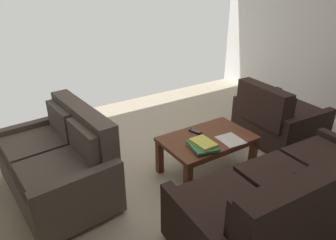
{
  "coord_description": "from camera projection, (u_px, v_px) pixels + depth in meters",
  "views": [
    {
      "loc": [
        1.92,
        2.26,
        2.08
      ],
      "look_at": [
        0.59,
        0.2,
        0.91
      ],
      "focal_mm": 32.87,
      "sensor_mm": 36.0,
      "label": 1
    }
  ],
  "objects": [
    {
      "name": "loose_magazine",
      "position": [
        231.0,
        140.0,
        3.34
      ],
      "size": [
        0.26,
        0.3,
        0.01
      ],
      "primitive_type": "cube",
      "rotation": [
        0.0,
        0.0,
        6.2
      ],
      "color": "silver",
      "rests_on": "coffee_table"
    },
    {
      "name": "sofa_main",
      "position": [
        295.0,
        199.0,
        2.59
      ],
      "size": [
        2.07,
        1.0,
        0.89
      ],
      "color": "black",
      "rests_on": "ground"
    },
    {
      "name": "tv_remote",
      "position": [
        195.0,
        132.0,
        3.49
      ],
      "size": [
        0.09,
        0.17,
        0.02
      ],
      "color": "black",
      "rests_on": "coffee_table"
    },
    {
      "name": "ground_plane",
      "position": [
        201.0,
        173.0,
        3.55
      ],
      "size": [
        5.35,
        5.02,
        0.01
      ],
      "primitive_type": "cube",
      "color": "#B7A88E"
    },
    {
      "name": "loveseat_near",
      "position": [
        61.0,
        161.0,
        3.09
      ],
      "size": [
        0.95,
        1.44,
        0.9
      ],
      "color": "black",
      "rests_on": "ground"
    },
    {
      "name": "coffee_table",
      "position": [
        207.0,
        143.0,
        3.43
      ],
      "size": [
        1.01,
        0.63,
        0.45
      ],
      "color": "brown",
      "rests_on": "ground"
    },
    {
      "name": "book_stack",
      "position": [
        203.0,
        145.0,
        3.17
      ],
      "size": [
        0.31,
        0.33,
        0.08
      ],
      "color": "#C63833",
      "rests_on": "coffee_table"
    },
    {
      "name": "armchair_side",
      "position": [
        277.0,
        118.0,
        4.07
      ],
      "size": [
        0.92,
        1.03,
        0.84
      ],
      "color": "black",
      "rests_on": "ground"
    }
  ]
}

